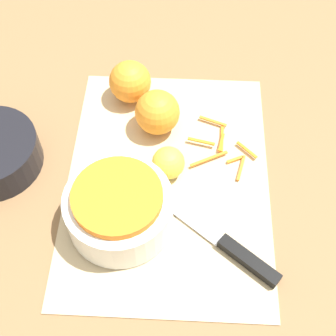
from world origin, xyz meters
TOP-DOWN VIEW (x-y plane):
  - ground_plane at (0.00, 0.00)m, footprint 4.00×4.00m
  - cutting_board at (0.00, 0.00)m, footprint 0.48×0.34m
  - bowl_speckled at (-0.08, 0.07)m, footprint 0.17×0.17m
  - knife at (-0.13, -0.11)m, footprint 0.16×0.20m
  - orange_left at (0.11, 0.02)m, footprint 0.08×0.08m
  - orange_right at (0.18, 0.08)m, footprint 0.08×0.08m
  - lemon at (0.01, -0.00)m, footprint 0.06×0.06m
  - peel_pile at (0.07, -0.09)m, footprint 0.14×0.12m

SIDE VIEW (x-z plane):
  - ground_plane at x=0.00m, z-range 0.00..0.00m
  - cutting_board at x=0.00m, z-range 0.00..0.01m
  - peel_pile at x=0.07m, z-range 0.01..0.01m
  - knife at x=-0.13m, z-range 0.00..0.02m
  - lemon at x=0.01m, z-range 0.01..0.06m
  - orange_right at x=0.18m, z-range 0.01..0.08m
  - bowl_speckled at x=-0.08m, z-range 0.00..0.09m
  - orange_left at x=0.11m, z-range 0.01..0.09m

